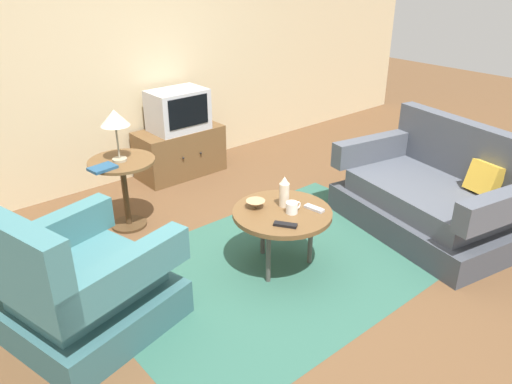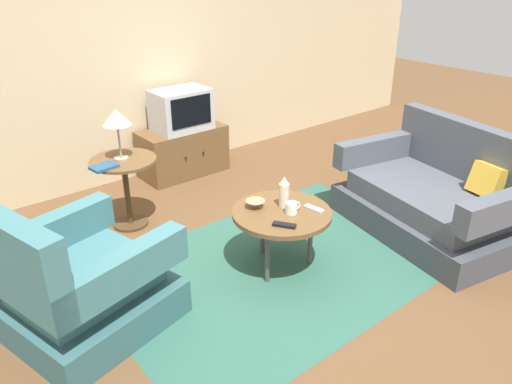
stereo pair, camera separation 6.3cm
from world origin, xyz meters
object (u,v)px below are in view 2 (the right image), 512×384
table_lamp (116,119)px  mug (292,208)px  television (181,110)px  book (104,167)px  tv_stand (183,151)px  vase (284,192)px  tv_remote_dark (284,225)px  couch (435,199)px  side_table (125,178)px  tv_remote_silver (314,209)px  bowl (255,204)px  armchair (78,287)px  coffee_table (282,216)px

table_lamp → mug: size_ratio=3.29×
television → book: bearing=-147.5°
tv_stand → vase: vase is taller
television → book: (-1.20, -0.76, -0.08)m
tv_stand → tv_remote_dark: bearing=-103.7°
couch → mug: size_ratio=12.62×
tv_stand → table_lamp: 1.42m
television → tv_stand: bearing=90.0°
side_table → television: size_ratio=1.08×
mug → tv_remote_silver: bearing=-24.1°
side_table → tv_remote_dark: 1.58m
mug → television: bearing=80.0°
table_lamp → book: table_lamp is taller
side_table → tv_remote_silver: (0.79, -1.47, 0.03)m
bowl → tv_stand: bearing=74.6°
armchair → tv_stand: bearing=119.8°
table_lamp → bowl: (0.49, -1.16, -0.47)m
couch → tv_stand: size_ratio=1.82×
book → armchair: bearing=-131.5°
table_lamp → bowl: 1.35m
table_lamp → mug: table_lamp is taller
armchair → tv_stand: armchair is taller
couch → tv_remote_dark: 1.56m
vase → mug: (-0.03, -0.12, -0.07)m
table_lamp → book: bearing=-156.2°
tv_stand → book: book is taller
side_table → tv_remote_silver: size_ratio=3.89×
tv_stand → vase: bearing=-99.6°
couch → side_table: bearing=59.8°
book → coffee_table: bearing=-65.4°
armchair → mug: (1.48, -0.34, 0.20)m
book → tv_stand: bearing=25.2°
tv_remote_silver → armchair: bearing=68.2°
tv_stand → book: 1.48m
coffee_table → bowl: 0.21m
table_lamp → mug: (0.64, -1.40, -0.46)m
couch → television: size_ratio=2.88×
vase → book: 1.47m
armchair → television: 2.56m
coffee_table → tv_remote_silver: bearing=-35.5°
side_table → tv_remote_silver: bearing=-61.9°
couch → bowl: 1.63m
coffee_table → table_lamp: table_lamp is taller
armchair → table_lamp: size_ratio=2.59×
table_lamp → tv_remote_silver: table_lamp is taller
tv_stand → tv_remote_dark: (-0.54, -2.21, 0.23)m
armchair → book: bearing=132.6°
tv_stand → table_lamp: bearing=-145.2°
vase → book: (-0.86, 1.19, 0.05)m
coffee_table → television: television is taller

